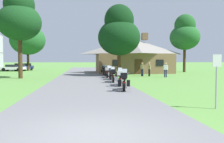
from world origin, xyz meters
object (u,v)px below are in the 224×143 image
at_px(motorcycle_black_sixth_in_row, 106,71).
at_px(motorcycle_red_farthest_in_row, 104,70).
at_px(bystander_tan_shirt_near_lodge, 149,69).
at_px(bystander_tan_shirt_by_tree, 142,69).
at_px(motorcycle_orange_fifth_in_row, 108,72).
at_px(motorcycle_red_second_in_row, 120,78).
at_px(bystander_white_shirt_beside_signpost, 166,69).
at_px(tree_by_lodge_front, 119,32).
at_px(parked_white_sedan_far_left, 13,68).
at_px(motorcycle_silver_third_in_row, 113,76).
at_px(motorcycle_black_nearest_to_camera, 124,82).
at_px(motorcycle_blue_fourth_in_row, 111,74).
at_px(tree_right_of_lodge, 185,34).
at_px(metal_signpost_roadside, 217,75).
at_px(tree_left_near, 19,17).
at_px(tree_left_far, 28,36).
at_px(parked_navy_suv_far_left, 24,67).

xyz_separation_m(motorcycle_black_sixth_in_row, motorcycle_red_farthest_in_row, (0.01, 2.81, 0.00)).
bearing_deg(bystander_tan_shirt_near_lodge, bystander_tan_shirt_by_tree, 50.23).
height_order(motorcycle_orange_fifth_in_row, motorcycle_red_farthest_in_row, same).
distance_m(motorcycle_red_second_in_row, bystander_white_shirt_beside_signpost, 10.81).
xyz_separation_m(tree_by_lodge_front, parked_white_sedan_far_left, (-17.01, 15.23, -4.71)).
height_order(motorcycle_silver_third_in_row, motorcycle_black_sixth_in_row, same).
height_order(bystander_white_shirt_beside_signpost, tree_by_lodge_front, tree_by_lodge_front).
relative_size(motorcycle_black_nearest_to_camera, motorcycle_blue_fourth_in_row, 0.99).
distance_m(motorcycle_blue_fourth_in_row, tree_right_of_lodge, 20.86).
bearing_deg(tree_by_lodge_front, bystander_tan_shirt_near_lodge, -12.93).
xyz_separation_m(motorcycle_red_second_in_row, metal_signpost_roadside, (2.51, -8.17, 0.74)).
bearing_deg(tree_left_near, bystander_tan_shirt_near_lodge, 5.90).
relative_size(motorcycle_blue_fourth_in_row, bystander_white_shirt_beside_signpost, 1.24).
relative_size(bystander_tan_shirt_by_tree, tree_by_lodge_front, 0.19).
distance_m(motorcycle_silver_third_in_row, bystander_white_shirt_beside_signpost, 8.86).
distance_m(motorcycle_black_sixth_in_row, tree_by_lodge_front, 5.05).
distance_m(motorcycle_silver_third_in_row, tree_left_far, 29.35).
xyz_separation_m(parked_navy_suv_far_left, parked_white_sedan_far_left, (-1.33, -2.17, -0.13)).
distance_m(bystander_tan_shirt_by_tree, tree_left_far, 25.50).
relative_size(motorcycle_red_second_in_row, parked_white_sedan_far_left, 0.48).
xyz_separation_m(bystander_white_shirt_beside_signpost, metal_signpost_roadside, (-4.10, -16.72, 0.40)).
distance_m(bystander_tan_shirt_by_tree, tree_by_lodge_front, 5.26).
distance_m(tree_by_lodge_front, parked_navy_suv_far_left, 23.87).
distance_m(motorcycle_black_nearest_to_camera, motorcycle_blue_fourth_in_row, 8.39).
bearing_deg(tree_right_of_lodge, motorcycle_silver_third_in_row, -129.72).
distance_m(motorcycle_black_nearest_to_camera, metal_signpost_roadside, 6.15).
xyz_separation_m(bystander_white_shirt_beside_signpost, tree_by_lodge_front, (-4.93, 2.78, 4.40)).
distance_m(tree_left_far, tree_by_lodge_front, 22.68).
height_order(tree_left_far, parked_white_sedan_far_left, tree_left_far).
bearing_deg(tree_left_near, motorcycle_silver_third_in_row, -33.72).
bearing_deg(motorcycle_orange_fifth_in_row, motorcycle_silver_third_in_row, -79.81).
xyz_separation_m(bystander_white_shirt_beside_signpost, parked_navy_suv_far_left, (-20.61, 20.18, -0.17)).
height_order(bystander_tan_shirt_near_lodge, tree_right_of_lodge, tree_right_of_lodge).
relative_size(metal_signpost_roadside, parked_navy_suv_far_left, 0.44).
bearing_deg(tree_right_of_lodge, motorcycle_red_second_in_row, -125.21).
relative_size(motorcycle_blue_fourth_in_row, bystander_tan_shirt_by_tree, 1.25).
distance_m(motorcycle_black_nearest_to_camera, tree_by_lodge_front, 14.91).
distance_m(motorcycle_red_farthest_in_row, metal_signpost_roadside, 22.00).
height_order(motorcycle_red_second_in_row, motorcycle_silver_third_in_row, same).
distance_m(motorcycle_blue_fourth_in_row, motorcycle_orange_fifth_in_row, 2.62).
bearing_deg(tree_left_far, motorcycle_red_farthest_in_row, -48.52).
height_order(motorcycle_orange_fifth_in_row, bystander_tan_shirt_near_lodge, bystander_tan_shirt_near_lodge).
height_order(motorcycle_red_second_in_row, bystander_white_shirt_beside_signpost, bystander_white_shirt_beside_signpost).
xyz_separation_m(motorcycle_blue_fourth_in_row, tree_left_far, (-13.06, 22.79, 5.94)).
bearing_deg(motorcycle_orange_fifth_in_row, bystander_white_shirt_beside_signpost, 13.53).
relative_size(motorcycle_orange_fifth_in_row, motorcycle_black_sixth_in_row, 0.99).
xyz_separation_m(bystander_tan_shirt_near_lodge, tree_left_near, (-14.65, -1.51, 5.54)).
distance_m(motorcycle_blue_fourth_in_row, motorcycle_red_farthest_in_row, 7.97).
bearing_deg(bystander_tan_shirt_near_lodge, motorcycle_red_farthest_in_row, 46.86).
relative_size(motorcycle_blue_fourth_in_row, bystander_tan_shirt_near_lodge, 1.25).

